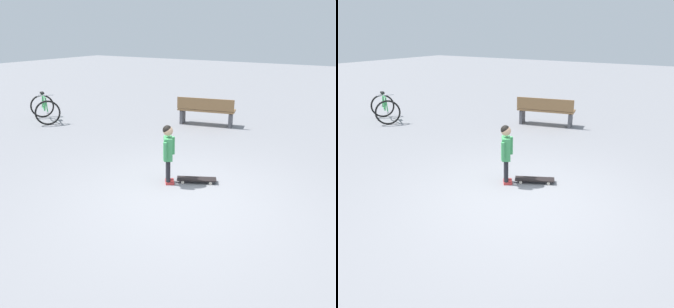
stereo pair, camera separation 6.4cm
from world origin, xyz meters
TOP-DOWN VIEW (x-y plane):
  - ground_plane at (0.00, 0.00)m, footprint 50.00×50.00m
  - child_person at (0.40, 0.54)m, footprint 0.41×0.27m
  - skateboard at (0.69, 0.12)m, footprint 0.48×0.71m
  - bicycle_near at (2.21, 5.95)m, footprint 1.16×1.28m
  - street_bench at (4.28, 1.66)m, footprint 0.79×1.66m

SIDE VIEW (x-z plane):
  - ground_plane at x=0.00m, z-range 0.00..0.00m
  - skateboard at x=0.69m, z-range 0.02..0.10m
  - bicycle_near at x=2.21m, z-range -0.04..0.80m
  - street_bench at x=4.28m, z-range 0.02..0.82m
  - child_person at x=0.40m, z-range 0.13..1.19m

